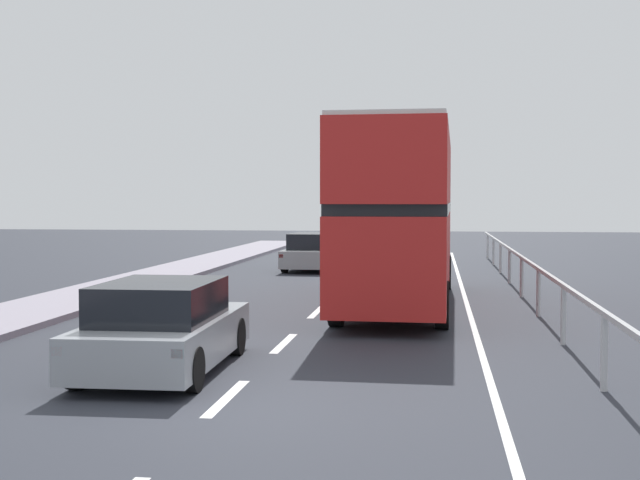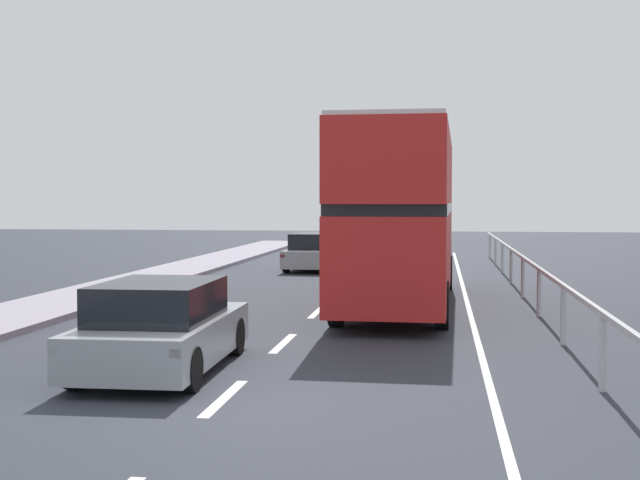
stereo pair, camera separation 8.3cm
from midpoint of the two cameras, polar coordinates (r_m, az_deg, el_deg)
ground_plane at (r=11.53m, az=-6.52°, el=-10.98°), size 75.69×120.00×0.10m
lane_paint_markings at (r=19.20m, az=6.11°, el=-5.28°), size 3.73×46.00×0.01m
bridge_side_railing at (r=20.05m, az=14.57°, el=-2.36°), size 0.10×42.00×1.13m
double_decker_bus_red at (r=21.50m, az=5.58°, el=1.84°), size 2.69×10.82×4.38m
hatchback_car_near at (r=13.54m, az=-10.37°, el=-5.81°), size 1.95×4.29×1.42m
sedan_car_ahead at (r=32.25m, az=-0.15°, el=-0.81°), size 2.05×4.62×1.40m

